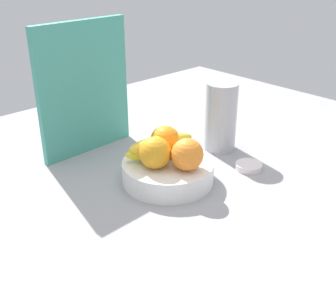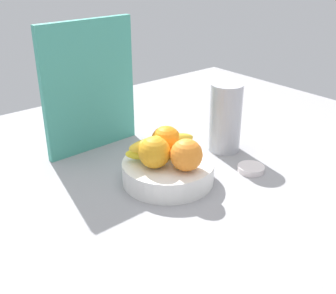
{
  "view_description": "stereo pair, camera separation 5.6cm",
  "coord_description": "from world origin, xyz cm",
  "px_view_note": "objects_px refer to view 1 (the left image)",
  "views": [
    {
      "loc": [
        -60.04,
        -67.86,
        52.09
      ],
      "look_at": [
        1.72,
        -1.73,
        9.3
      ],
      "focal_mm": 44.82,
      "sensor_mm": 36.0,
      "label": 1
    },
    {
      "loc": [
        -55.81,
        -71.58,
        52.09
      ],
      "look_at": [
        1.72,
        -1.73,
        9.3
      ],
      "focal_mm": 44.82,
      "sensor_mm": 36.0,
      "label": 2
    }
  ],
  "objects_px": {
    "orange_center": "(155,153)",
    "thermos_tumbler": "(221,117)",
    "orange_front_right": "(165,141)",
    "cutting_board": "(84,89)",
    "orange_front_left": "(187,154)",
    "banana_bunch": "(160,147)",
    "jar_lid": "(249,166)",
    "fruit_bowl": "(168,171)"
  },
  "relations": [
    {
      "from": "fruit_bowl",
      "to": "jar_lid",
      "type": "distance_m",
      "value": 0.22
    },
    {
      "from": "fruit_bowl",
      "to": "thermos_tumbler",
      "type": "xyz_separation_m",
      "value": [
        0.24,
        0.04,
        0.07
      ]
    },
    {
      "from": "orange_center",
      "to": "jar_lid",
      "type": "bearing_deg",
      "value": -22.58
    },
    {
      "from": "fruit_bowl",
      "to": "orange_front_left",
      "type": "height_order",
      "value": "orange_front_left"
    },
    {
      "from": "orange_center",
      "to": "banana_bunch",
      "type": "height_order",
      "value": "orange_center"
    },
    {
      "from": "orange_front_left",
      "to": "orange_front_right",
      "type": "relative_size",
      "value": 1.0
    },
    {
      "from": "orange_front_right",
      "to": "orange_front_left",
      "type": "bearing_deg",
      "value": -98.35
    },
    {
      "from": "orange_front_right",
      "to": "cutting_board",
      "type": "relative_size",
      "value": 0.21
    },
    {
      "from": "orange_front_right",
      "to": "orange_center",
      "type": "xyz_separation_m",
      "value": [
        -0.06,
        -0.03,
        0.0
      ]
    },
    {
      "from": "fruit_bowl",
      "to": "orange_front_left",
      "type": "relative_size",
      "value": 2.95
    },
    {
      "from": "orange_front_left",
      "to": "cutting_board",
      "type": "bearing_deg",
      "value": 97.91
    },
    {
      "from": "jar_lid",
      "to": "orange_front_right",
      "type": "bearing_deg",
      "value": 143.49
    },
    {
      "from": "fruit_bowl",
      "to": "cutting_board",
      "type": "bearing_deg",
      "value": 97.9
    },
    {
      "from": "fruit_bowl",
      "to": "thermos_tumbler",
      "type": "height_order",
      "value": "thermos_tumbler"
    },
    {
      "from": "banana_bunch",
      "to": "cutting_board",
      "type": "xyz_separation_m",
      "value": [
        -0.04,
        0.26,
        0.1
      ]
    },
    {
      "from": "orange_center",
      "to": "cutting_board",
      "type": "relative_size",
      "value": 0.21
    },
    {
      "from": "orange_front_left",
      "to": "jar_lid",
      "type": "relative_size",
      "value": 1.1
    },
    {
      "from": "orange_center",
      "to": "thermos_tumbler",
      "type": "distance_m",
      "value": 0.28
    },
    {
      "from": "orange_center",
      "to": "orange_front_right",
      "type": "bearing_deg",
      "value": 27.24
    },
    {
      "from": "orange_center",
      "to": "thermos_tumbler",
      "type": "height_order",
      "value": "thermos_tumbler"
    },
    {
      "from": "orange_front_left",
      "to": "cutting_board",
      "type": "height_order",
      "value": "cutting_board"
    },
    {
      "from": "cutting_board",
      "to": "orange_front_left",
      "type": "bearing_deg",
      "value": -84.13
    },
    {
      "from": "banana_bunch",
      "to": "cutting_board",
      "type": "relative_size",
      "value": 0.49
    },
    {
      "from": "orange_front_left",
      "to": "thermos_tumbler",
      "type": "xyz_separation_m",
      "value": [
        0.23,
        0.1,
        0.01
      ]
    },
    {
      "from": "thermos_tumbler",
      "to": "orange_center",
      "type": "bearing_deg",
      "value": -172.38
    },
    {
      "from": "thermos_tumbler",
      "to": "fruit_bowl",
      "type": "bearing_deg",
      "value": -170.86
    },
    {
      "from": "cutting_board",
      "to": "jar_lid",
      "type": "xyz_separation_m",
      "value": [
        0.24,
        -0.39,
        -0.17
      ]
    },
    {
      "from": "orange_center",
      "to": "thermos_tumbler",
      "type": "relative_size",
      "value": 0.39
    },
    {
      "from": "orange_front_right",
      "to": "orange_center",
      "type": "bearing_deg",
      "value": -152.76
    },
    {
      "from": "orange_front_left",
      "to": "banana_bunch",
      "type": "relative_size",
      "value": 0.43
    },
    {
      "from": "banana_bunch",
      "to": "fruit_bowl",
      "type": "bearing_deg",
      "value": -85.22
    },
    {
      "from": "jar_lid",
      "to": "banana_bunch",
      "type": "bearing_deg",
      "value": 148.44
    },
    {
      "from": "fruit_bowl",
      "to": "orange_center",
      "type": "xyz_separation_m",
      "value": [
        -0.04,
        0.0,
        0.06
      ]
    },
    {
      "from": "orange_front_right",
      "to": "thermos_tumbler",
      "type": "xyz_separation_m",
      "value": [
        0.22,
        0.01,
        0.01
      ]
    },
    {
      "from": "orange_front_right",
      "to": "jar_lid",
      "type": "bearing_deg",
      "value": -36.51
    },
    {
      "from": "orange_center",
      "to": "cutting_board",
      "type": "xyz_separation_m",
      "value": [
        0.0,
        0.29,
        0.09
      ]
    },
    {
      "from": "orange_front_right",
      "to": "cutting_board",
      "type": "xyz_separation_m",
      "value": [
        -0.06,
        0.26,
        0.09
      ]
    },
    {
      "from": "orange_front_right",
      "to": "jar_lid",
      "type": "distance_m",
      "value": 0.23
    },
    {
      "from": "orange_center",
      "to": "thermos_tumbler",
      "type": "xyz_separation_m",
      "value": [
        0.28,
        0.04,
        0.01
      ]
    },
    {
      "from": "cutting_board",
      "to": "orange_front_right",
      "type": "bearing_deg",
      "value": -78.57
    },
    {
      "from": "orange_front_right",
      "to": "banana_bunch",
      "type": "relative_size",
      "value": 0.43
    },
    {
      "from": "orange_front_right",
      "to": "cutting_board",
      "type": "height_order",
      "value": "cutting_board"
    }
  ]
}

